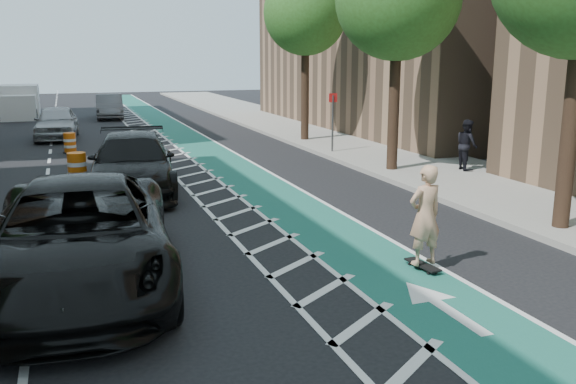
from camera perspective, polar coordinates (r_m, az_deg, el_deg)
name	(u,v)px	position (r m, az deg, el deg)	size (l,w,h in m)	color
ground	(220,274)	(11.39, -6.36, -7.65)	(120.00, 120.00, 0.00)	black
bike_lane	(236,170)	(21.48, -4.93, 2.04)	(2.00, 90.00, 0.01)	#185642
buffer_strip	(193,173)	(21.15, -8.85, 1.77)	(1.40, 90.00, 0.01)	silver
sidewalk_right	(398,158)	(23.96, 10.27, 3.15)	(5.00, 90.00, 0.15)	gray
curb_right	(341,161)	(22.83, 4.94, 2.86)	(0.12, 90.00, 0.16)	gray
tree_r_d	(304,14)	(28.42, 1.50, 16.33)	(4.20, 4.20, 7.90)	#382619
sign_post	(333,122)	(24.69, 4.20, 6.59)	(0.35, 0.08, 2.47)	#4C4C4C
skateboard	(423,265)	(11.79, 12.48, -6.68)	(0.32, 0.87, 0.11)	black
skateboarder	(425,215)	(11.52, 12.70, -2.13)	(0.69, 0.45, 1.89)	tan
suv_near	(79,236)	(11.00, -18.97, -3.92)	(3.08, 6.68, 1.86)	black
suv_far	(132,164)	(18.35, -14.35, 2.56)	(2.38, 5.86, 1.70)	black
car_silver	(57,122)	(31.57, -20.83, 6.11)	(1.89, 4.70, 1.60)	#A9A9AF
car_grey	(110,106)	(41.09, -16.35, 7.70)	(1.62, 4.64, 1.53)	slate
pedestrian	(467,145)	(21.45, 16.39, 4.27)	(0.83, 0.65, 1.71)	black
box_truck	(20,103)	(43.48, -23.79, 7.64)	(2.30, 4.99, 2.08)	silver
barrel_a	(44,206)	(15.91, -21.84, -1.19)	(0.60, 0.60, 0.81)	#FF4B0D
barrel_b	(77,169)	(20.21, -19.11, 2.04)	(0.72, 0.72, 0.98)	#E0610B
barrel_c	(70,143)	(26.83, -19.73, 4.30)	(0.61, 0.61, 0.83)	#E45C0C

